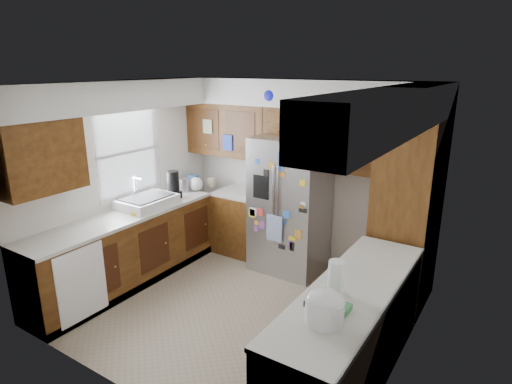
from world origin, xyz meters
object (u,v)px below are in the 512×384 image
fridge (290,205)px  rice_cooker (325,306)px  pantry (407,214)px  paper_towel (336,278)px

fridge → rice_cooker: size_ratio=6.24×
pantry → rice_cooker: (-0.00, -2.21, -0.03)m
pantry → paper_towel: (-0.09, -1.80, -0.01)m
fridge → rice_cooker: fridge is taller
fridge → rice_cooker: 2.72m
rice_cooker → paper_towel: (-0.09, 0.41, 0.01)m
pantry → paper_towel: pantry is taller
fridge → rice_cooker: bearing=-56.5°
pantry → fridge: 1.51m
fridge → paper_towel: bearing=-52.7°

